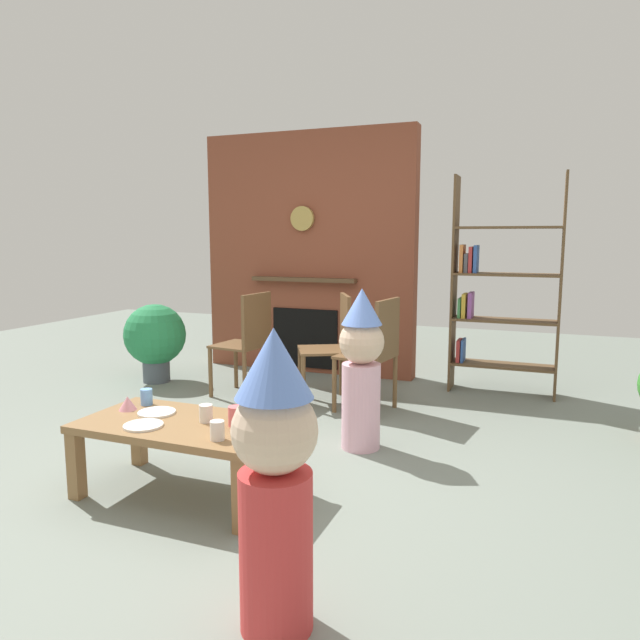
{
  "coord_description": "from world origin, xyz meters",
  "views": [
    {
      "loc": [
        1.42,
        -2.83,
        1.37
      ],
      "look_at": [
        0.15,
        0.4,
        0.87
      ],
      "focal_mm": 32.47,
      "sensor_mm": 36.0,
      "label": 1
    }
  ],
  "objects_px": {
    "bookshelf": "(497,292)",
    "paper_cup_near_right": "(236,416)",
    "child_in_pink": "(361,365)",
    "dining_chair_left": "(248,338)",
    "dining_chair_middle": "(334,341)",
    "birthday_cake_slice": "(128,403)",
    "paper_plate_rear": "(157,412)",
    "paper_cup_center": "(217,430)",
    "potted_plant_short": "(155,337)",
    "child_with_cone_hat": "(275,474)",
    "coffee_table": "(182,433)",
    "dining_chair_right": "(376,348)",
    "paper_plate_front": "(143,425)",
    "paper_cup_far_left": "(206,413)",
    "paper_cup_near_left": "(147,397)"
  },
  "relations": [
    {
      "from": "birthday_cake_slice",
      "to": "child_in_pink",
      "type": "relative_size",
      "value": 0.1
    },
    {
      "from": "bookshelf",
      "to": "dining_chair_right",
      "type": "relative_size",
      "value": 2.11
    },
    {
      "from": "paper_plate_rear",
      "to": "birthday_cake_slice",
      "type": "distance_m",
      "value": 0.2
    },
    {
      "from": "paper_plate_front",
      "to": "birthday_cake_slice",
      "type": "height_order",
      "value": "birthday_cake_slice"
    },
    {
      "from": "paper_cup_center",
      "to": "dining_chair_middle",
      "type": "bearing_deg",
      "value": 94.87
    },
    {
      "from": "coffee_table",
      "to": "paper_plate_rear",
      "type": "relative_size",
      "value": 5.25
    },
    {
      "from": "child_in_pink",
      "to": "dining_chair_middle",
      "type": "distance_m",
      "value": 1.1
    },
    {
      "from": "child_in_pink",
      "to": "dining_chair_right",
      "type": "distance_m",
      "value": 0.81
    },
    {
      "from": "child_with_cone_hat",
      "to": "paper_plate_rear",
      "type": "bearing_deg",
      "value": 3.44
    },
    {
      "from": "birthday_cake_slice",
      "to": "dining_chair_left",
      "type": "bearing_deg",
      "value": 96.18
    },
    {
      "from": "dining_chair_middle",
      "to": "potted_plant_short",
      "type": "bearing_deg",
      "value": -27.82
    },
    {
      "from": "paper_plate_rear",
      "to": "child_with_cone_hat",
      "type": "distance_m",
      "value": 1.44
    },
    {
      "from": "paper_plate_front",
      "to": "paper_cup_near_right",
      "type": "bearing_deg",
      "value": 22.6
    },
    {
      "from": "coffee_table",
      "to": "paper_plate_front",
      "type": "height_order",
      "value": "paper_plate_front"
    },
    {
      "from": "dining_chair_middle",
      "to": "birthday_cake_slice",
      "type": "bearing_deg",
      "value": 46.19
    },
    {
      "from": "paper_cup_near_left",
      "to": "child_in_pink",
      "type": "distance_m",
      "value": 1.34
    },
    {
      "from": "paper_plate_front",
      "to": "potted_plant_short",
      "type": "height_order",
      "value": "potted_plant_short"
    },
    {
      "from": "coffee_table",
      "to": "child_in_pink",
      "type": "relative_size",
      "value": 1.03
    },
    {
      "from": "birthday_cake_slice",
      "to": "bookshelf",
      "type": "bearing_deg",
      "value": 56.64
    },
    {
      "from": "coffee_table",
      "to": "dining_chair_left",
      "type": "relative_size",
      "value": 1.2
    },
    {
      "from": "child_in_pink",
      "to": "dining_chair_right",
      "type": "bearing_deg",
      "value": -136.86
    },
    {
      "from": "paper_cup_near_right",
      "to": "dining_chair_left",
      "type": "distance_m",
      "value": 2.01
    },
    {
      "from": "paper_cup_center",
      "to": "paper_plate_rear",
      "type": "xyz_separation_m",
      "value": [
        -0.54,
        0.24,
        -0.04
      ]
    },
    {
      "from": "paper_plate_front",
      "to": "paper_cup_far_left",
      "type": "bearing_deg",
      "value": 35.66
    },
    {
      "from": "dining_chair_left",
      "to": "potted_plant_short",
      "type": "xyz_separation_m",
      "value": [
        -1.07,
        0.13,
        -0.08
      ]
    },
    {
      "from": "paper_plate_rear",
      "to": "coffee_table",
      "type": "bearing_deg",
      "value": -17.4
    },
    {
      "from": "child_with_cone_hat",
      "to": "paper_cup_center",
      "type": "bearing_deg",
      "value": -5.12
    },
    {
      "from": "coffee_table",
      "to": "child_with_cone_hat",
      "type": "distance_m",
      "value": 1.24
    },
    {
      "from": "birthday_cake_slice",
      "to": "child_in_pink",
      "type": "xyz_separation_m",
      "value": [
        1.08,
        0.94,
        0.11
      ]
    },
    {
      "from": "paper_cup_center",
      "to": "paper_cup_near_right",
      "type": "bearing_deg",
      "value": 95.34
    },
    {
      "from": "bookshelf",
      "to": "dining_chair_left",
      "type": "distance_m",
      "value": 2.2
    },
    {
      "from": "paper_cup_center",
      "to": "paper_plate_rear",
      "type": "bearing_deg",
      "value": 155.93
    },
    {
      "from": "bookshelf",
      "to": "paper_plate_rear",
      "type": "height_order",
      "value": "bookshelf"
    },
    {
      "from": "paper_plate_front",
      "to": "dining_chair_left",
      "type": "height_order",
      "value": "dining_chair_left"
    },
    {
      "from": "paper_plate_rear",
      "to": "dining_chair_middle",
      "type": "distance_m",
      "value": 1.93
    },
    {
      "from": "bookshelf",
      "to": "child_in_pink",
      "type": "distance_m",
      "value": 1.9
    },
    {
      "from": "coffee_table",
      "to": "child_with_cone_hat",
      "type": "relative_size",
      "value": 1.0
    },
    {
      "from": "bookshelf",
      "to": "paper_cup_near_right",
      "type": "bearing_deg",
      "value": -111.36
    },
    {
      "from": "paper_cup_center",
      "to": "potted_plant_short",
      "type": "xyz_separation_m",
      "value": [
        -1.99,
        2.14,
        -0.02
      ]
    },
    {
      "from": "bookshelf",
      "to": "dining_chair_middle",
      "type": "xyz_separation_m",
      "value": [
        -1.22,
        -0.79,
        -0.39
      ]
    },
    {
      "from": "birthday_cake_slice",
      "to": "dining_chair_right",
      "type": "relative_size",
      "value": 0.11
    },
    {
      "from": "dining_chair_right",
      "to": "potted_plant_short",
      "type": "height_order",
      "value": "dining_chair_right"
    },
    {
      "from": "dining_chair_middle",
      "to": "paper_plate_rear",
      "type": "bearing_deg",
      "value": 51.71
    },
    {
      "from": "child_in_pink",
      "to": "dining_chair_left",
      "type": "height_order",
      "value": "child_in_pink"
    },
    {
      "from": "child_with_cone_hat",
      "to": "dining_chair_middle",
      "type": "xyz_separation_m",
      "value": [
        -0.79,
        2.75,
        -0.06
      ]
    },
    {
      "from": "paper_plate_rear",
      "to": "child_with_cone_hat",
      "type": "relative_size",
      "value": 0.19
    },
    {
      "from": "paper_plate_rear",
      "to": "dining_chair_right",
      "type": "xyz_separation_m",
      "value": [
        0.76,
        1.74,
        0.1
      ]
    },
    {
      "from": "coffee_table",
      "to": "paper_cup_near_right",
      "type": "xyz_separation_m",
      "value": [
        0.3,
        0.04,
        0.12
      ]
    },
    {
      "from": "paper_plate_front",
      "to": "birthday_cake_slice",
      "type": "relative_size",
      "value": 2.02
    },
    {
      "from": "dining_chair_right",
      "to": "paper_plate_rear",
      "type": "bearing_deg",
      "value": 75.33
    }
  ]
}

